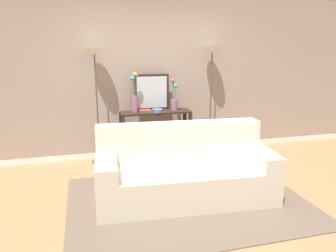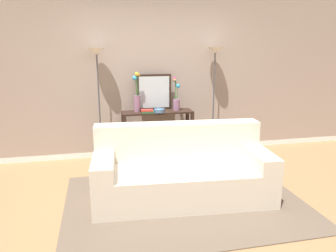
{
  "view_description": "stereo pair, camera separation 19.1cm",
  "coord_description": "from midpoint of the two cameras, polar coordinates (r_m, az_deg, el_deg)",
  "views": [
    {
      "loc": [
        -1.13,
        -3.4,
        1.83
      ],
      "look_at": [
        0.01,
        0.88,
        0.74
      ],
      "focal_mm": 34.54,
      "sensor_mm": 36.0,
      "label": 1
    },
    {
      "loc": [
        -0.95,
        -3.44,
        1.83
      ],
      "look_at": [
        0.01,
        0.88,
        0.74
      ],
      "focal_mm": 34.54,
      "sensor_mm": 36.0,
      "label": 2
    }
  ],
  "objects": [
    {
      "name": "ground_plane",
      "position": [
        4.02,
        1.75,
        -13.39
      ],
      "size": [
        16.0,
        16.0,
        0.02
      ],
      "primitive_type": "cube",
      "color": "#9E754C"
    },
    {
      "name": "back_wall",
      "position": [
        5.52,
        -4.11,
        8.53
      ],
      "size": [
        12.0,
        0.15,
        2.65
      ],
      "color": "white",
      "rests_on": "ground"
    },
    {
      "name": "area_rug",
      "position": [
        4.02,
        2.02,
        -13.08
      ],
      "size": [
        2.82,
        2.07,
        0.01
      ],
      "color": "brown",
      "rests_on": "ground"
    },
    {
      "name": "couch",
      "position": [
        4.04,
        1.44,
        -8.22
      ],
      "size": [
        2.18,
        1.1,
        0.88
      ],
      "color": "beige",
      "rests_on": "ground"
    },
    {
      "name": "console_table",
      "position": [
        5.33,
        -3.23,
        -0.1
      ],
      "size": [
        1.15,
        0.34,
        0.8
      ],
      "color": "black",
      "rests_on": "ground"
    },
    {
      "name": "floor_lamp_left",
      "position": [
        5.13,
        -13.75,
        8.92
      ],
      "size": [
        0.28,
        0.28,
        1.81
      ],
      "color": "#4C4C51",
      "rests_on": "ground"
    },
    {
      "name": "floor_lamp_right",
      "position": [
        5.51,
        6.72,
        9.63
      ],
      "size": [
        0.28,
        0.28,
        1.82
      ],
      "color": "#4C4C51",
      "rests_on": "ground"
    },
    {
      "name": "wall_mirror",
      "position": [
        5.36,
        -3.89,
        5.96
      ],
      "size": [
        0.57,
        0.02,
        0.59
      ],
      "color": "black",
      "rests_on": "console_table"
    },
    {
      "name": "vase_tall_flowers",
      "position": [
        5.21,
        -6.92,
        5.02
      ],
      "size": [
        0.12,
        0.12,
        0.64
      ],
      "color": "gray",
      "rests_on": "console_table"
    },
    {
      "name": "vase_short_flowers",
      "position": [
        5.34,
        0.08,
        4.63
      ],
      "size": [
        0.12,
        0.12,
        0.54
      ],
      "color": "gray",
      "rests_on": "console_table"
    },
    {
      "name": "fruit_bowl",
      "position": [
        5.18,
        -2.94,
        2.74
      ],
      "size": [
        0.18,
        0.18,
        0.06
      ],
      "color": "#4C7093",
      "rests_on": "console_table"
    },
    {
      "name": "book_stack",
      "position": [
        5.15,
        -5.03,
        2.59
      ],
      "size": [
        0.22,
        0.15,
        0.05
      ],
      "color": "#236033",
      "rests_on": "console_table"
    },
    {
      "name": "book_row_under_console",
      "position": [
        5.43,
        -5.65,
        -5.3
      ],
      "size": [
        0.46,
        0.18,
        0.13
      ],
      "color": "silver",
      "rests_on": "ground"
    }
  ]
}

